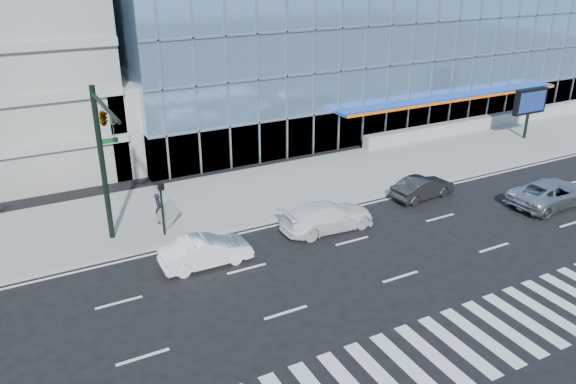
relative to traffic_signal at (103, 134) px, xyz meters
name	(u,v)px	position (x,y,z in m)	size (l,w,h in m)	color
ground	(352,241)	(11.00, -4.57, -6.16)	(160.00, 160.00, 0.00)	black
sidewalk	(282,188)	(11.00, 3.43, -6.09)	(120.00, 8.00, 0.15)	gray
theatre_building	(325,26)	(25.00, 21.43, 1.34)	(42.00, 26.00, 15.00)	#7FACD3
ramp_block	(143,118)	(5.00, 13.43, -3.16)	(6.00, 8.00, 6.00)	gray
retaining_wall	(507,118)	(35.00, 7.03, -5.51)	(30.00, 0.80, 1.00)	gray
traffic_signal	(103,134)	(0.00, 0.00, 0.00)	(1.14, 5.74, 8.00)	black
ped_signal_post	(162,200)	(2.50, 0.37, -4.02)	(0.30, 0.33, 3.00)	black
marquee_sign	(530,102)	(33.00, 3.42, -3.10)	(3.20, 0.43, 4.00)	black
silver_suv	(551,193)	(23.93, -6.28, -5.39)	(2.57, 5.57, 1.55)	silver
white_suv	(327,216)	(10.57, -2.77, -5.40)	(2.14, 5.27, 1.53)	white
white_sedan	(206,251)	(3.45, -3.29, -5.44)	(1.53, 4.39, 1.45)	white
dark_sedan	(423,188)	(17.93, -1.89, -5.48)	(1.45, 4.15, 1.37)	black
pedestrian	(159,208)	(2.70, 1.98, -5.15)	(0.63, 0.41, 1.73)	black
tilted_panel	(168,213)	(2.92, 0.99, -5.11)	(1.30, 0.06, 1.30)	#9A9A9A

